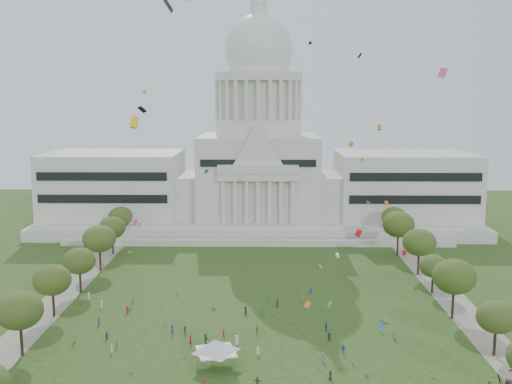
# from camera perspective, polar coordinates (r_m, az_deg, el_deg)

# --- Properties ---
(ground) EXTENTS (400.00, 400.00, 0.00)m
(ground) POSITION_cam_1_polar(r_m,az_deg,el_deg) (120.79, -0.32, -14.82)
(ground) COLOR #284318
(ground) RESTS_ON ground
(capitol) EXTENTS (160.00, 64.50, 91.30)m
(capitol) POSITION_cam_1_polar(r_m,az_deg,el_deg) (225.52, 0.25, 2.36)
(capitol) COLOR beige
(capitol) RESTS_ON ground
(path_left) EXTENTS (8.00, 160.00, 0.04)m
(path_left) POSITION_cam_1_polar(r_m,az_deg,el_deg) (156.92, -18.15, -9.52)
(path_left) COLOR gray
(path_left) RESTS_ON ground
(path_right) EXTENTS (8.00, 160.00, 0.04)m
(path_right) POSITION_cam_1_polar(r_m,az_deg,el_deg) (155.56, 18.16, -9.69)
(path_right) COLOR gray
(path_right) RESTS_ON ground
(row_tree_l_1) EXTENTS (8.86, 8.86, 12.59)m
(row_tree_l_1) POSITION_cam_1_polar(r_m,az_deg,el_deg) (123.63, -21.60, -10.45)
(row_tree_l_1) COLOR black
(row_tree_l_1) RESTS_ON ground
(row_tree_r_1) EXTENTS (7.58, 7.58, 10.78)m
(row_tree_r_1) POSITION_cam_1_polar(r_m,az_deg,el_deg) (124.28, 21.92, -11.00)
(row_tree_r_1) COLOR black
(row_tree_r_1) RESTS_ON ground
(row_tree_l_2) EXTENTS (8.42, 8.42, 11.97)m
(row_tree_l_2) POSITION_cam_1_polar(r_m,az_deg,el_deg) (142.03, -18.84, -7.94)
(row_tree_l_2) COLOR black
(row_tree_l_2) RESTS_ON ground
(row_tree_r_2) EXTENTS (9.55, 9.55, 13.58)m
(row_tree_r_2) POSITION_cam_1_polar(r_m,az_deg,el_deg) (140.14, 18.37, -7.65)
(row_tree_r_2) COLOR black
(row_tree_r_2) RESTS_ON ground
(row_tree_l_3) EXTENTS (8.12, 8.12, 11.55)m
(row_tree_l_3) POSITION_cam_1_polar(r_m,az_deg,el_deg) (156.92, -16.48, -6.32)
(row_tree_l_3) COLOR black
(row_tree_l_3) RESTS_ON ground
(row_tree_r_3) EXTENTS (7.01, 7.01, 9.98)m
(row_tree_r_3) POSITION_cam_1_polar(r_m,az_deg,el_deg) (156.58, 16.53, -6.78)
(row_tree_r_3) COLOR black
(row_tree_r_3) RESTS_ON ground
(row_tree_l_4) EXTENTS (9.29, 9.29, 13.21)m
(row_tree_l_4) POSITION_cam_1_polar(r_m,az_deg,el_deg) (173.80, -14.70, -4.33)
(row_tree_l_4) COLOR black
(row_tree_l_4) RESTS_ON ground
(row_tree_r_4) EXTENTS (9.19, 9.19, 13.06)m
(row_tree_r_4) POSITION_cam_1_polar(r_m,az_deg,el_deg) (170.62, 15.28, -4.65)
(row_tree_r_4) COLOR black
(row_tree_r_4) RESTS_ON ground
(row_tree_l_5) EXTENTS (8.33, 8.33, 11.85)m
(row_tree_l_5) POSITION_cam_1_polar(r_m,az_deg,el_deg) (191.80, -13.54, -3.32)
(row_tree_l_5) COLOR black
(row_tree_l_5) RESTS_ON ground
(row_tree_r_5) EXTENTS (9.82, 9.82, 13.96)m
(row_tree_r_5) POSITION_cam_1_polar(r_m,az_deg,el_deg) (189.27, 13.41, -3.02)
(row_tree_r_5) COLOR black
(row_tree_r_5) RESTS_ON ground
(row_tree_l_6) EXTENTS (8.19, 8.19, 11.64)m
(row_tree_l_6) POSITION_cam_1_polar(r_m,az_deg,el_deg) (209.43, -12.76, -2.29)
(row_tree_l_6) COLOR black
(row_tree_l_6) RESTS_ON ground
(row_tree_r_6) EXTENTS (8.42, 8.42, 11.97)m
(row_tree_r_6) POSITION_cam_1_polar(r_m,az_deg,el_deg) (207.23, 13.00, -2.35)
(row_tree_r_6) COLOR black
(row_tree_r_6) RESTS_ON ground
(big_bare_tree) EXTENTS (6.00, 5.00, 12.80)m
(big_bare_tree) POSITION_cam_1_polar(r_m,az_deg,el_deg) (98.46, 22.96, -15.85)
(big_bare_tree) COLOR black
(big_bare_tree) RESTS_ON ground
(event_tent) EXTENTS (11.52, 11.52, 5.23)m
(event_tent) POSITION_cam_1_polar(r_m,az_deg,el_deg) (112.85, -3.84, -14.38)
(event_tent) COLOR #4C4C4C
(event_tent) RESTS_ON ground
(person_0) EXTENTS (0.88, 0.87, 1.54)m
(person_0) POSITION_cam_1_polar(r_m,az_deg,el_deg) (128.50, 12.99, -13.17)
(person_0) COLOR olive
(person_0) RESTS_ON ground
(person_2) EXTENTS (0.87, 0.60, 1.66)m
(person_2) POSITION_cam_1_polar(r_m,az_deg,el_deg) (130.95, 11.87, -12.66)
(person_2) COLOR silver
(person_2) RESTS_ON ground
(person_3) EXTENTS (1.18, 1.32, 1.83)m
(person_3) POSITION_cam_1_polar(r_m,az_deg,el_deg) (120.15, 8.30, -14.58)
(person_3) COLOR navy
(person_3) RESTS_ON ground
(person_4) EXTENTS (0.77, 1.17, 1.85)m
(person_4) POSITION_cam_1_polar(r_m,az_deg,el_deg) (127.83, 0.10, -12.97)
(person_4) COLOR olive
(person_4) RESTS_ON ground
(person_5) EXTENTS (1.47, 1.93, 1.94)m
(person_5) POSITION_cam_1_polar(r_m,az_deg,el_deg) (124.01, -4.82, -13.70)
(person_5) COLOR #33723F
(person_5) RESTS_ON ground
(person_6) EXTENTS (0.67, 0.90, 1.68)m
(person_6) POSITION_cam_1_polar(r_m,az_deg,el_deg) (109.99, 7.09, -16.93)
(person_6) COLOR #26262B
(person_6) RESTS_ON ground
(person_7) EXTENTS (0.77, 0.80, 1.76)m
(person_7) POSITION_cam_1_polar(r_m,az_deg,el_deg) (106.79, -4.93, -17.71)
(person_7) COLOR #B21E1E
(person_7) RESTS_ON ground
(person_8) EXTENTS (0.98, 0.93, 1.73)m
(person_8) POSITION_cam_1_polar(r_m,az_deg,el_deg) (128.88, -6.77, -12.88)
(person_8) COLOR #4C4C51
(person_8) RESTS_ON ground
(person_9) EXTENTS (0.84, 1.23, 1.74)m
(person_9) POSITION_cam_1_polar(r_m,az_deg,el_deg) (116.53, 6.40, -15.34)
(person_9) COLOR #994C8C
(person_9) RESTS_ON ground
(person_10) EXTENTS (0.77, 1.11, 1.72)m
(person_10) POSITION_cam_1_polar(r_m,az_deg,el_deg) (130.23, 6.70, -12.64)
(person_10) COLOR navy
(person_10) RESTS_ON ground
(person_11) EXTENTS (1.53, 0.69, 1.61)m
(person_11) POSITION_cam_1_polar(r_m,az_deg,el_deg) (107.27, 0.14, -17.59)
(person_11) COLOR #33723F
(person_11) RESTS_ON ground
(distant_crowd) EXTENTS (56.40, 36.30, 1.95)m
(distant_crowd) POSITION_cam_1_polar(r_m,az_deg,el_deg) (135.62, -5.64, -11.70)
(distant_crowd) COLOR olive
(distant_crowd) RESTS_ON ground
(kite_swarm) EXTENTS (95.00, 96.15, 61.57)m
(kite_swarm) POSITION_cam_1_polar(r_m,az_deg,el_deg) (118.26, 0.82, -0.47)
(kite_swarm) COLOR orange
(kite_swarm) RESTS_ON ground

